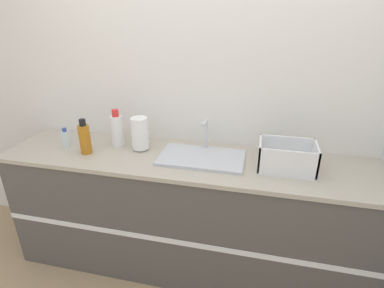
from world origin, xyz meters
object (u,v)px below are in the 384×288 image
Objects in this scene: sink at (202,156)px; bottle_white_spray at (117,130)px; bottle_clear at (66,138)px; bottle_amber at (85,138)px; paper_towel_roll at (140,134)px; dish_rack at (286,159)px.

sink is 0.67m from bottle_white_spray.
bottle_white_spray is (0.37, 0.10, 0.06)m from bottle_clear.
sink is 0.83m from bottle_amber.
bottle_amber is (-0.35, -0.14, -0.01)m from paper_towel_roll.
bottle_white_spray is (-0.66, 0.08, 0.11)m from sink.
bottle_clear is at bearing -178.91° from sink.
sink is at bearing -7.15° from bottle_white_spray.
bottle_amber reaches higher than bottle_clear.
paper_towel_roll is at bearing 175.86° from dish_rack.
bottle_amber is (-1.37, -0.07, 0.04)m from dish_rack.
bottle_clear is 0.23m from bottle_amber.
paper_towel_roll is 1.71× the size of bottle_clear.
bottle_clear is 0.51× the size of bottle_white_spray.
sink is at bearing 6.70° from bottle_amber.
bottle_white_spray is (-0.20, 0.03, -0.00)m from paper_towel_roll.
sink is 2.38× the size of paper_towel_roll.
paper_towel_roll is 0.96× the size of bottle_amber.
bottle_clear is at bearing -164.54° from bottle_white_spray.
sink is 0.48m from paper_towel_roll.
bottle_white_spray reaches higher than dish_rack.
bottle_clear is at bearing -173.10° from paper_towel_roll.
sink is 2.07× the size of bottle_white_spray.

